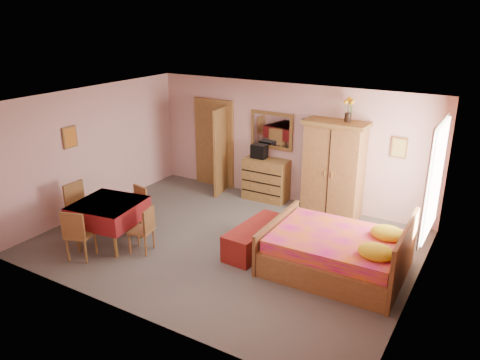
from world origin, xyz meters
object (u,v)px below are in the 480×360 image
Objects in this scene: floor_lamp at (305,164)px; wardrobe at (333,169)px; chair_north at (134,209)px; chair_east at (141,230)px; bed at (336,242)px; chair_south at (80,233)px; dining_table at (110,223)px; chest_of_drawers at (266,179)px; chair_west at (83,209)px; wall_mirror at (272,130)px; bench at (256,238)px; stereo at (259,151)px; sunflower_vase at (349,110)px.

wardrobe reaches higher than floor_lamp.
chair_east is at bearing 151.32° from chair_north.
chair_south is at bearing -155.80° from bed.
chair_south is (-2.33, -4.09, -0.50)m from floor_lamp.
dining_table is 1.32× the size of chair_east.
chair_west is (-2.18, -3.29, 0.02)m from chest_of_drawers.
chair_south is (-0.03, -0.64, 0.05)m from dining_table.
chest_of_drawers reaches higher than dining_table.
chair_south is 1.00m from chair_west.
chair_west is at bearing 50.42° from chair_north.
wall_mirror is 0.73× the size of bench.
bench is (0.97, -2.22, -0.23)m from chest_of_drawers.
stereo is at bearing -175.16° from floor_lamp.
dining_table is at bearing -110.28° from wall_mirror.
wall_mirror is at bearing -25.62° from chair_east.
chair_south is 0.93× the size of chair_west.
wardrobe reaches higher than dining_table.
chest_of_drawers reaches higher than chair_east.
stereo is at bearing 53.92° from chair_south.
stereo is at bearing 139.11° from bed.
bed is 4.02m from dining_table.
chest_of_drawers is 2.44m from bench.
floor_lamp reaches higher than chair_south.
bench is at bearing -66.91° from chest_of_drawers.
floor_lamp is 2.77m from bed.
chair_south reaches higher than dining_table.
stereo reaches higher than bench.
dining_table is 1.12× the size of chair_west.
wardrobe reaches higher than chest_of_drawers.
chair_north is at bearing 91.47° from dining_table.
stereo is 0.17× the size of wardrobe.
wardrobe reaches higher than chair_south.
dining_table is at bearing 81.04° from chair_east.
bench is at bearing -66.73° from wall_mirror.
chair_north is 1.02× the size of chair_east.
stereo is 4.24m from chair_south.
bed is at bearing -160.86° from chair_north.
wall_mirror reaches higher than bed.
chest_of_drawers is 3.06m from chair_north.
chair_south is at bearing -92.72° from dining_table.
wall_mirror is at bearing 172.58° from floor_lamp.
chair_north is at bearing -173.18° from bed.
bed is (0.86, -2.11, -0.48)m from wardrobe.
floor_lamp is 4.18m from dining_table.
wardrobe is 2.37m from bench.
sunflower_vase is at bearing -50.80° from chair_east.
floor_lamp is 1.74× the size of dining_table.
dining_table is at bearing 102.70° from chair_north.
bed is at bearing 17.20° from dining_table.
sunflower_vase is 0.49× the size of chair_west.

